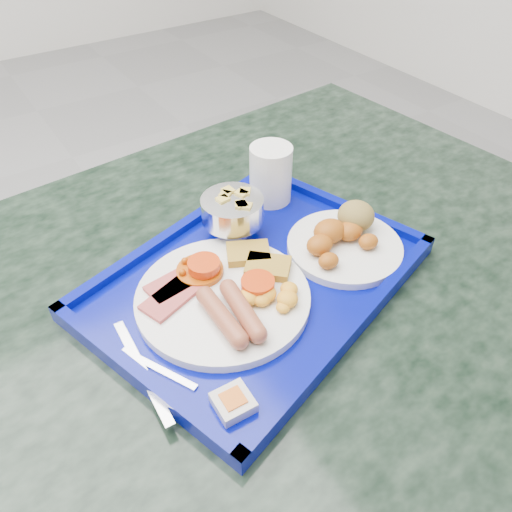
{
  "coord_description": "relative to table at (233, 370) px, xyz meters",
  "views": [
    {
      "loc": [
        0.19,
        -1.14,
        1.36
      ],
      "look_at": [
        0.49,
        -0.7,
        0.88
      ],
      "focal_mm": 35.0,
      "sensor_mm": 36.0,
      "label": 1
    }
  ],
  "objects": [
    {
      "name": "spoon",
      "position": [
        -0.13,
        -0.04,
        0.23
      ],
      "size": [
        0.08,
        0.14,
        0.01
      ],
      "rotation": [
        0.0,
        0.0,
        0.47
      ],
      "color": "silver",
      "rests_on": "tray"
    },
    {
      "name": "bread_plate",
      "position": [
        0.19,
        -0.04,
        0.25
      ],
      "size": [
        0.18,
        0.18,
        0.06
      ],
      "rotation": [
        0.0,
        0.0,
        0.06
      ],
      "color": "white",
      "rests_on": "tray"
    },
    {
      "name": "tray",
      "position": [
        0.04,
        -0.02,
        0.22
      ],
      "size": [
        0.55,
        0.47,
        0.03
      ],
      "rotation": [
        0.0,
        0.0,
        0.3
      ],
      "color": "#030A8C",
      "rests_on": "table"
    },
    {
      "name": "table",
      "position": [
        0.0,
        0.0,
        0.0
      ],
      "size": [
        1.4,
        1.0,
        0.83
      ],
      "rotation": [
        0.0,
        0.0,
        0.09
      ],
      "color": "slate",
      "rests_on": "floor"
    },
    {
      "name": "jam_packet",
      "position": [
        -0.11,
        -0.19,
        0.24
      ],
      "size": [
        0.04,
        0.04,
        0.02
      ],
      "rotation": [
        0.0,
        0.0,
        -0.05
      ],
      "color": "silver",
      "rests_on": "tray"
    },
    {
      "name": "fruit_bowl",
      "position": [
        0.06,
        0.09,
        0.27
      ],
      "size": [
        0.1,
        0.1,
        0.07
      ],
      "color": "silver",
      "rests_on": "tray"
    },
    {
      "name": "juice_cup",
      "position": [
        0.17,
        0.13,
        0.28
      ],
      "size": [
        0.07,
        0.07,
        0.1
      ],
      "color": "white",
      "rests_on": "tray"
    },
    {
      "name": "main_plate",
      "position": [
        -0.02,
        -0.04,
        0.24
      ],
      "size": [
        0.25,
        0.25,
        0.04
      ],
      "rotation": [
        0.0,
        0.0,
        -0.18
      ],
      "color": "white",
      "rests_on": "tray"
    },
    {
      "name": "knife",
      "position": [
        -0.17,
        -0.08,
        0.23
      ],
      "size": [
        0.02,
        0.18,
        0.0
      ],
      "primitive_type": "cube",
      "rotation": [
        0.0,
        0.0,
        -0.05
      ],
      "color": "silver",
      "rests_on": "tray"
    }
  ]
}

